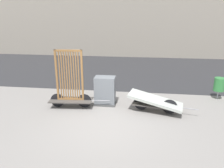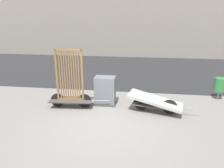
{
  "view_description": "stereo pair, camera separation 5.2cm",
  "coord_description": "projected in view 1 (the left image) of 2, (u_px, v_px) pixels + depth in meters",
  "views": [
    {
      "loc": [
        0.99,
        -6.4,
        3.49
      ],
      "look_at": [
        0.0,
        1.2,
        1.01
      ],
      "focal_mm": 35.0,
      "sensor_mm": 36.0,
      "label": 1
    },
    {
      "loc": [
        1.04,
        -6.39,
        3.49
      ],
      "look_at": [
        0.0,
        1.2,
        1.01
      ],
      "focal_mm": 35.0,
      "sensor_mm": 36.0,
      "label": 2
    }
  ],
  "objects": [
    {
      "name": "ground_plane",
      "position": [
        107.0,
        124.0,
        7.23
      ],
      "size": [
        60.0,
        60.0,
        0.0
      ],
      "primitive_type": "plane",
      "color": "gray"
    },
    {
      "name": "road_strip",
      "position": [
        124.0,
        69.0,
        14.33
      ],
      "size": [
        56.0,
        8.64,
        0.01
      ],
      "color": "#2D2D30",
      "rests_on": "ground_plane"
    },
    {
      "name": "bike_cart_with_bedframe",
      "position": [
        70.0,
        88.0,
        8.33
      ],
      "size": [
        2.35,
        0.76,
        2.25
      ],
      "rotation": [
        0.0,
        0.0,
        0.08
      ],
      "color": "#4C4742",
      "rests_on": "ground_plane"
    },
    {
      "name": "bike_cart_with_mattress",
      "position": [
        155.0,
        101.0,
        8.04
      ],
      "size": [
        2.53,
        1.19,
        0.68
      ],
      "rotation": [
        0.0,
        0.0,
        -0.2
      ],
      "color": "#4C4742",
      "rests_on": "ground_plane"
    },
    {
      "name": "utility_cabinet",
      "position": [
        105.0,
        92.0,
        8.68
      ],
      "size": [
        0.86,
        0.58,
        1.14
      ],
      "color": "#4C4C4C",
      "rests_on": "ground_plane"
    },
    {
      "name": "trash_bin",
      "position": [
        219.0,
        85.0,
        9.19
      ],
      "size": [
        0.43,
        0.43,
        0.93
      ],
      "color": "gray",
      "rests_on": "ground_plane"
    }
  ]
}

